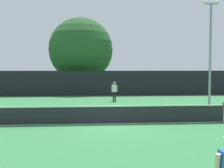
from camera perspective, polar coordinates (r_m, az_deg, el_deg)
ground_plane at (r=14.70m, az=0.02°, el=-8.12°), size 120.00×120.00×0.00m
tennis_net at (r=14.61m, az=0.02°, el=-6.15°), size 12.01×0.08×1.07m
perimeter_fence at (r=29.32m, az=-2.19°, el=0.17°), size 39.29×0.12×2.61m
player_receiving at (r=24.31m, az=0.48°, el=-1.13°), size 0.57×0.25×1.68m
tennis_ball at (r=15.14m, az=7.61°, el=-7.68°), size 0.07×0.07×0.07m
light_pole at (r=23.31m, az=19.41°, el=7.36°), size 1.18×0.28×8.14m
large_tree at (r=34.00m, az=-6.36°, el=6.96°), size 7.66×7.66×8.92m
parked_car_near at (r=38.06m, az=-15.34°, el=-0.02°), size 2.04×4.26×1.69m
parked_car_mid at (r=38.28m, az=0.00°, el=0.12°), size 2.13×4.30×1.69m
parked_car_far at (r=35.56m, az=7.29°, el=-0.15°), size 2.27×4.36×1.69m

